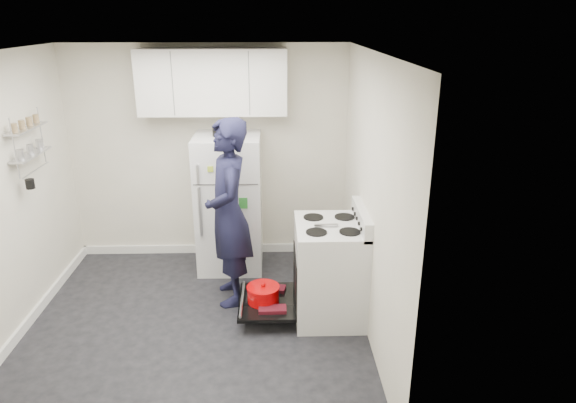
{
  "coord_description": "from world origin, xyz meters",
  "views": [
    {
      "loc": [
        0.75,
        -4.22,
        2.78
      ],
      "look_at": [
        0.89,
        0.52,
        1.05
      ],
      "focal_mm": 32.0,
      "sensor_mm": 36.0,
      "label": 1
    }
  ],
  "objects_px": {
    "open_oven_door": "(265,298)",
    "person": "(228,213)",
    "electric_range": "(328,271)",
    "refrigerator": "(229,202)"
  },
  "relations": [
    {
      "from": "electric_range",
      "to": "person",
      "type": "relative_size",
      "value": 0.58
    },
    {
      "from": "electric_range",
      "to": "open_oven_door",
      "type": "bearing_deg",
      "value": -179.04
    },
    {
      "from": "open_oven_door",
      "to": "person",
      "type": "height_order",
      "value": "person"
    },
    {
      "from": "open_oven_door",
      "to": "person",
      "type": "relative_size",
      "value": 0.37
    },
    {
      "from": "electric_range",
      "to": "refrigerator",
      "type": "relative_size",
      "value": 0.68
    },
    {
      "from": "open_oven_door",
      "to": "refrigerator",
      "type": "bearing_deg",
      "value": 110.46
    },
    {
      "from": "refrigerator",
      "to": "person",
      "type": "bearing_deg",
      "value": -85.73
    },
    {
      "from": "open_oven_door",
      "to": "refrigerator",
      "type": "xyz_separation_m",
      "value": [
        -0.41,
        1.11,
        0.59
      ]
    },
    {
      "from": "electric_range",
      "to": "person",
      "type": "distance_m",
      "value": 1.13
    },
    {
      "from": "person",
      "to": "open_oven_door",
      "type": "bearing_deg",
      "value": 35.75
    }
  ]
}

